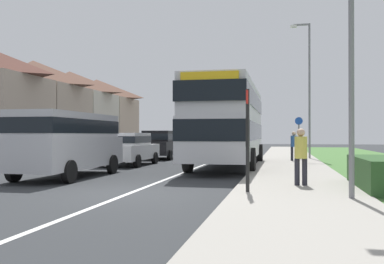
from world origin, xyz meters
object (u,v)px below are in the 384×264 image
(parked_van_silver, at_px, (68,139))
(cycle_route_sign, at_px, (299,136))
(parked_car_white, at_px, (129,147))
(pedestrian_walking_away, at_px, (294,145))
(street_lamp_near, at_px, (346,13))
(pedestrian_at_stop, at_px, (301,154))
(bus_stop_sign, at_px, (248,133))
(parked_car_black, at_px, (161,144))
(double_decker_bus, at_px, (228,121))
(street_lamp_mid, at_px, (308,82))

(parked_van_silver, height_order, cycle_route_sign, cycle_route_sign)
(parked_car_white, bearing_deg, pedestrian_walking_away, 24.60)
(street_lamp_near, bearing_deg, pedestrian_at_stop, 111.75)
(parked_van_silver, xyz_separation_m, bus_stop_sign, (6.55, -3.41, 0.20))
(parked_car_black, bearing_deg, double_decker_bus, -50.28)
(double_decker_bus, distance_m, parked_van_silver, 7.59)
(pedestrian_walking_away, height_order, cycle_route_sign, cycle_route_sign)
(cycle_route_sign, distance_m, street_lamp_near, 15.85)
(pedestrian_walking_away, height_order, street_lamp_near, street_lamp_near)
(double_decker_bus, relative_size, pedestrian_at_stop, 6.34)
(parked_car_black, distance_m, street_lamp_near, 18.14)
(double_decker_bus, xyz_separation_m, street_lamp_near, (3.78, -9.65, 2.01))
(parked_car_black, relative_size, street_lamp_mid, 0.52)
(street_lamp_near, bearing_deg, pedestrian_walking_away, 93.15)
(pedestrian_at_stop, bearing_deg, parked_van_silver, 167.32)
(parked_van_silver, distance_m, parked_car_white, 6.03)
(parked_car_black, height_order, street_lamp_mid, street_lamp_mid)
(parked_car_black, height_order, pedestrian_at_stop, parked_car_black)
(parked_car_white, relative_size, parked_car_black, 1.04)
(parked_car_black, xyz_separation_m, pedestrian_walking_away, (7.96, -1.98, 0.02))
(parked_car_black, distance_m, cycle_route_sign, 8.31)
(bus_stop_sign, bearing_deg, pedestrian_at_stop, 51.28)
(bus_stop_sign, bearing_deg, parked_car_black, 113.47)
(double_decker_bus, relative_size, street_lamp_mid, 1.31)
(double_decker_bus, xyz_separation_m, parked_van_silver, (-4.95, -5.69, -0.80))
(pedestrian_at_stop, relative_size, street_lamp_mid, 0.21)
(double_decker_bus, height_order, cycle_route_sign, double_decker_bus)
(pedestrian_at_stop, bearing_deg, pedestrian_walking_away, 89.39)
(street_lamp_near, bearing_deg, street_lamp_mid, 89.58)
(double_decker_bus, distance_m, street_lamp_mid, 7.97)
(double_decker_bus, bearing_deg, pedestrian_walking_away, 52.59)
(parked_van_silver, distance_m, parked_car_black, 11.64)
(parked_van_silver, distance_m, pedestrian_at_stop, 8.07)
(double_decker_bus, xyz_separation_m, street_lamp_mid, (3.90, 6.50, 2.44))
(parked_car_black, relative_size, cycle_route_sign, 1.68)
(parked_car_white, relative_size, cycle_route_sign, 1.74)
(parked_van_silver, relative_size, street_lamp_near, 0.76)
(parked_car_black, relative_size, street_lamp_near, 0.59)
(parked_car_black, bearing_deg, parked_car_white, -89.90)
(parked_car_white, distance_m, parked_car_black, 5.62)
(street_lamp_near, bearing_deg, cycle_route_sign, 91.52)
(street_lamp_near, bearing_deg, parked_van_silver, 155.63)
(street_lamp_mid, bearing_deg, street_lamp_near, -90.42)
(parked_van_silver, xyz_separation_m, street_lamp_mid, (8.85, 12.20, 3.25))
(double_decker_bus, xyz_separation_m, pedestrian_walking_away, (3.03, 3.96, -1.17))
(parked_car_white, distance_m, pedestrian_walking_away, 8.75)
(cycle_route_sign, xyz_separation_m, street_lamp_near, (0.42, -15.60, 2.72))
(bus_stop_sign, distance_m, street_lamp_near, 3.45)
(double_decker_bus, distance_m, parked_car_white, 5.09)
(pedestrian_walking_away, bearing_deg, bus_stop_sign, -96.28)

